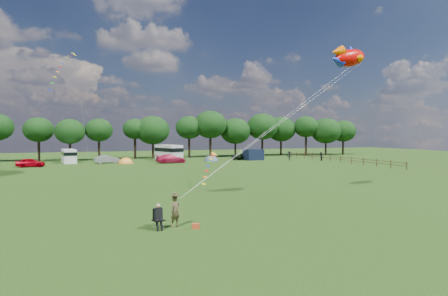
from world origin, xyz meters
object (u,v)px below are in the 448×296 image
object	(u,v)px
campervan_c	(169,152)
walker_b	(289,156)
car_c	(171,159)
tent_greyblue	(211,161)
car_b	(107,159)
fish_kite	(347,58)
campervan_b	(69,156)
walker_a	(321,156)
car_a	(31,163)
kite_flyer	(175,211)
camp_chair	(158,214)
tent_orange	(126,163)
car_d	(242,157)

from	to	relation	value
campervan_c	walker_b	xyz separation A→B (m)	(22.51, -7.19, -0.76)
car_c	tent_greyblue	size ratio (longest dim) A/B	1.63
car_b	fish_kite	xyz separation A→B (m)	(17.63, -42.53, 11.11)
car_c	campervan_b	bearing A→B (deg)	64.29
campervan_c	tent_greyblue	world-z (taller)	campervan_c
fish_kite	walker_a	bearing A→B (deg)	46.60
car_a	walker_a	xyz separation A→B (m)	(50.83, -4.15, 0.12)
kite_flyer	walker_b	xyz separation A→B (m)	(32.96, 43.73, -0.03)
campervan_c	car_c	bearing A→B (deg)	150.57
walker_b	walker_a	bearing A→B (deg)	152.37
camp_chair	tent_greyblue	bearing A→B (deg)	50.24
tent_orange	car_d	bearing A→B (deg)	4.69
car_d	camp_chair	bearing A→B (deg)	130.42
car_b	car_d	world-z (taller)	car_b
walker_a	car_d	bearing A→B (deg)	-70.57
car_b	campervan_c	distance (m)	11.90
tent_orange	walker_b	distance (m)	31.21
campervan_c	tent_orange	world-z (taller)	campervan_c
car_b	kite_flyer	bearing A→B (deg)	172.37
tent_orange	walker_a	size ratio (longest dim) A/B	1.77
campervan_b	walker_a	world-z (taller)	campervan_b
tent_orange	kite_flyer	distance (m)	46.51
car_c	car_a	bearing A→B (deg)	85.57
kite_flyer	car_d	bearing A→B (deg)	36.48
car_a	fish_kite	xyz separation A→B (m)	(29.28, -38.71, 11.12)
car_d	camp_chair	size ratio (longest dim) A/B	3.12
car_d	walker_a	size ratio (longest dim) A/B	2.72
car_a	camp_chair	xyz separation A→B (m)	(11.80, -44.80, 0.15)
kite_flyer	walker_b	size ratio (longest dim) A/B	1.03
campervan_c	walker_b	size ratio (longest dim) A/B	3.84
campervan_c	camp_chair	bearing A→B (deg)	146.64
campervan_b	fish_kite	distance (m)	52.38
fish_kite	walker_b	xyz separation A→B (m)	(16.48, 37.76, -10.95)
campervan_c	camp_chair	xyz separation A→B (m)	(-11.46, -51.05, -0.78)
tent_greyblue	walker_a	bearing A→B (deg)	-15.96
car_b	car_c	size ratio (longest dim) A/B	0.78
walker_b	car_c	bearing A→B (deg)	1.78
car_a	camp_chair	distance (m)	46.33
car_d	tent_greyblue	distance (m)	7.52
fish_kite	walker_b	bearing A→B (deg)	54.96
car_a	tent_orange	distance (m)	14.81
car_b	car_d	distance (m)	25.98
kite_flyer	walker_a	distance (m)	55.57
tent_greyblue	walker_a	distance (m)	21.26
walker_b	tent_greyblue	bearing A→B (deg)	-5.06
campervan_b	kite_flyer	distance (m)	51.88
campervan_c	walker_a	bearing A→B (deg)	-131.37
campervan_c	kite_flyer	xyz separation A→B (m)	(-10.46, -50.92, -0.73)
car_c	tent_greyblue	world-z (taller)	car_c
campervan_b	car_d	bearing A→B (deg)	-103.70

